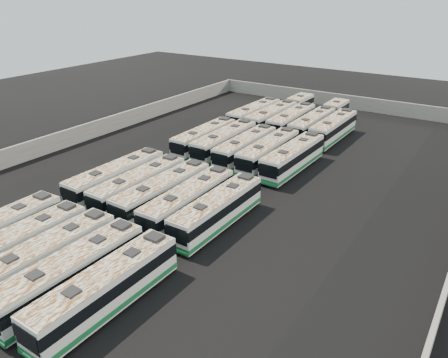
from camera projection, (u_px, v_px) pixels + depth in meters
ground at (220, 183)px, 44.99m from camera, size 140.00×140.00×0.00m
perimeter_wall at (220, 174)px, 44.54m from camera, size 45.20×73.20×2.20m
bus_front_left at (18, 247)px, 31.31m from camera, size 2.35×10.75×3.02m
bus_front_center at (45, 258)px, 29.95m from camera, size 2.37×10.90×3.07m
bus_front_right at (71, 273)px, 28.35m from camera, size 2.46×11.07×3.11m
bus_front_far_right at (106, 289)px, 26.96m from camera, size 2.37×10.95×3.08m
bus_midfront_far_left at (117, 178)px, 42.31m from camera, size 2.51×11.15×3.13m
bus_midfront_left at (139, 186)px, 40.78m from camera, size 2.40×10.88×3.06m
bus_midfront_center at (163, 193)px, 39.33m from camera, size 2.57×11.05×3.10m
bus_midfront_right at (189, 202)px, 37.73m from camera, size 2.49×11.06×3.10m
bus_midfront_far_right at (217, 210)px, 36.40m from camera, size 2.33×10.83×3.05m
bus_midback_far_left at (204, 138)px, 53.37m from camera, size 2.41×10.82×3.04m
bus_midback_left at (224, 142)px, 51.93m from camera, size 2.53×11.21×3.15m
bus_midback_center at (245, 148)px, 50.27m from camera, size 2.40×10.89×3.06m
bus_midback_right at (268, 152)px, 48.87m from camera, size 2.45×11.10×3.12m
bus_midback_far_right at (293, 157)px, 47.36m from camera, size 2.60×11.14×3.12m
bus_back_far_left at (254, 115)px, 62.76m from camera, size 2.60×11.29×3.17m
bus_back_left at (281, 113)px, 63.45m from camera, size 2.69×17.46×3.16m
bus_back_center at (291, 121)px, 59.82m from camera, size 2.58×11.25×3.16m
bus_back_right at (320, 120)px, 60.58m from camera, size 2.32×16.91×3.07m
bus_back_far_right at (333, 128)px, 56.83m from camera, size 2.47×11.17×3.14m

